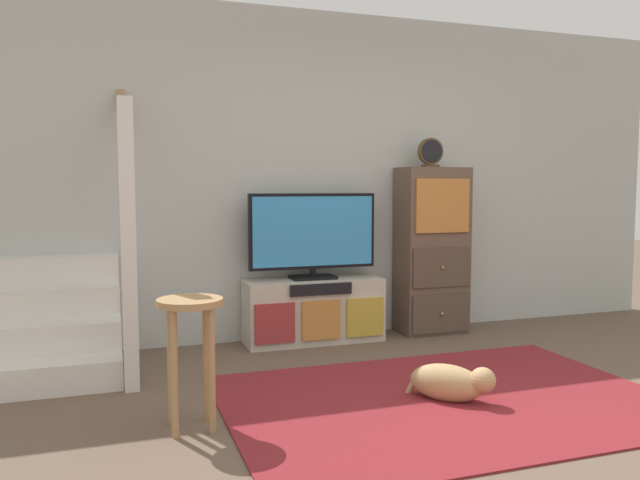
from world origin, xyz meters
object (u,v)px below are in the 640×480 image
object	(u,v)px
desk_clock	(431,153)
bar_stool_near	(190,332)
media_console	(314,311)
side_cabinet	(432,251)
television	(313,234)
dog	(452,382)

from	to	relation	value
desk_clock	bar_stool_near	world-z (taller)	desk_clock
media_console	side_cabinet	size ratio (longest dim) A/B	0.79
desk_clock	bar_stool_near	size ratio (longest dim) A/B	0.36
side_cabinet	desk_clock	xyz separation A→B (m)	(-0.04, -0.01, 0.84)
television	bar_stool_near	world-z (taller)	television
media_console	side_cabinet	bearing A→B (deg)	0.54
media_console	bar_stool_near	distance (m)	1.95
media_console	dog	world-z (taller)	media_console
media_console	side_cabinet	xyz separation A→B (m)	(1.08, 0.01, 0.45)
desk_clock	dog	world-z (taller)	desk_clock
television	side_cabinet	xyz separation A→B (m)	(1.08, -0.01, -0.17)
side_cabinet	desk_clock	distance (m)	0.84
television	bar_stool_near	xyz separation A→B (m)	(-1.18, -1.56, -0.37)
television	side_cabinet	size ratio (longest dim) A/B	0.74
bar_stool_near	dog	xyz separation A→B (m)	(1.50, -0.07, -0.40)
dog	media_console	bearing A→B (deg)	101.36
desk_clock	bar_stool_near	xyz separation A→B (m)	(-2.22, -1.53, -1.03)
television	desk_clock	world-z (taller)	desk_clock
desk_clock	media_console	bearing A→B (deg)	179.73
television	dog	world-z (taller)	television
side_cabinet	desk_clock	world-z (taller)	desk_clock
television	side_cabinet	bearing A→B (deg)	-0.73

